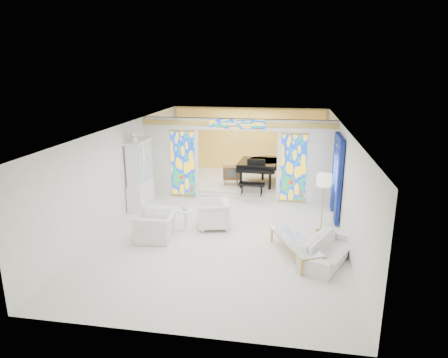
% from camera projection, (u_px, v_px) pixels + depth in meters
% --- Properties ---
extents(floor, '(12.00, 12.00, 0.00)m').
position_uv_depth(floor, '(229.00, 218.00, 13.06)').
color(floor, white).
rests_on(floor, ground).
extents(ceiling, '(7.00, 12.00, 0.02)m').
position_uv_depth(ceiling, '(229.00, 127.00, 12.24)').
color(ceiling, white).
rests_on(ceiling, wall_back).
extents(wall_back, '(7.00, 0.02, 3.00)m').
position_uv_depth(wall_back, '(249.00, 140.00, 18.34)').
color(wall_back, white).
rests_on(wall_back, floor).
extents(wall_front, '(7.00, 0.02, 3.00)m').
position_uv_depth(wall_front, '(176.00, 262.00, 6.95)').
color(wall_front, white).
rests_on(wall_front, floor).
extents(wall_left, '(0.02, 12.00, 3.00)m').
position_uv_depth(wall_left, '(125.00, 169.00, 13.21)').
color(wall_left, white).
rests_on(wall_left, floor).
extents(wall_right, '(0.02, 12.00, 3.00)m').
position_uv_depth(wall_right, '(343.00, 179.00, 12.09)').
color(wall_right, white).
rests_on(wall_right, floor).
extents(partition_wall, '(7.00, 0.22, 3.00)m').
position_uv_depth(partition_wall, '(237.00, 156.00, 14.50)').
color(partition_wall, white).
rests_on(partition_wall, floor).
extents(stained_glass_left, '(0.90, 0.04, 2.40)m').
position_uv_depth(stained_glass_left, '(183.00, 164.00, 14.82)').
color(stained_glass_left, gold).
rests_on(stained_glass_left, partition_wall).
extents(stained_glass_right, '(0.90, 0.04, 2.40)m').
position_uv_depth(stained_glass_right, '(293.00, 168.00, 14.17)').
color(stained_glass_right, gold).
rests_on(stained_glass_right, partition_wall).
extents(stained_glass_transom, '(2.00, 0.04, 0.34)m').
position_uv_depth(stained_glass_transom, '(237.00, 124.00, 14.08)').
color(stained_glass_transom, gold).
rests_on(stained_glass_transom, partition_wall).
extents(alcove_platform, '(6.80, 3.80, 0.18)m').
position_uv_depth(alcove_platform, '(244.00, 181.00, 16.92)').
color(alcove_platform, white).
rests_on(alcove_platform, floor).
extents(gold_curtain_back, '(6.70, 0.10, 2.90)m').
position_uv_depth(gold_curtain_back, '(249.00, 141.00, 18.23)').
color(gold_curtain_back, '#F6C755').
rests_on(gold_curtain_back, wall_back).
extents(chandelier, '(0.48, 0.48, 0.30)m').
position_uv_depth(chandelier, '(249.00, 124.00, 16.13)').
color(chandelier, '#B88B40').
rests_on(chandelier, ceiling).
extents(blue_drapes, '(0.14, 1.85, 2.65)m').
position_uv_depth(blue_drapes, '(337.00, 170.00, 12.75)').
color(blue_drapes, navy).
rests_on(blue_drapes, wall_right).
extents(china_cabinet, '(0.56, 1.46, 2.72)m').
position_uv_depth(china_cabinet, '(140.00, 175.00, 13.82)').
color(china_cabinet, white).
rests_on(china_cabinet, floor).
extents(armchair_left, '(1.18, 1.32, 0.79)m').
position_uv_depth(armchair_left, '(157.00, 225.00, 11.41)').
color(armchair_left, white).
rests_on(armchair_left, floor).
extents(armchair_right, '(1.15, 1.13, 0.86)m').
position_uv_depth(armchair_right, '(213.00, 214.00, 12.17)').
color(armchair_right, white).
rests_on(armchair_right, floor).
extents(sofa, '(1.64, 2.27, 0.62)m').
position_uv_depth(sofa, '(328.00, 249.00, 10.11)').
color(sofa, white).
rests_on(sofa, floor).
extents(side_table, '(0.55, 0.55, 0.65)m').
position_uv_depth(side_table, '(186.00, 217.00, 11.98)').
color(side_table, white).
rests_on(side_table, floor).
extents(vase, '(0.22, 0.22, 0.18)m').
position_uv_depth(vase, '(185.00, 207.00, 11.89)').
color(vase, silver).
rests_on(vase, side_table).
extents(coffee_table, '(1.44, 2.17, 0.47)m').
position_uv_depth(coffee_table, '(295.00, 241.00, 10.29)').
color(coffee_table, silver).
rests_on(coffee_table, floor).
extents(floor_lamp, '(0.58, 0.58, 1.79)m').
position_uv_depth(floor_lamp, '(324.00, 183.00, 11.58)').
color(floor_lamp, '#B88B40').
rests_on(floor_lamp, floor).
extents(grand_piano, '(1.93, 2.90, 1.15)m').
position_uv_depth(grand_piano, '(262.00, 165.00, 16.13)').
color(grand_piano, black).
rests_on(grand_piano, alcove_platform).
extents(tv_console, '(0.72, 0.56, 0.75)m').
position_uv_depth(tv_console, '(231.00, 173.00, 16.01)').
color(tv_console, brown).
rests_on(tv_console, alcove_platform).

